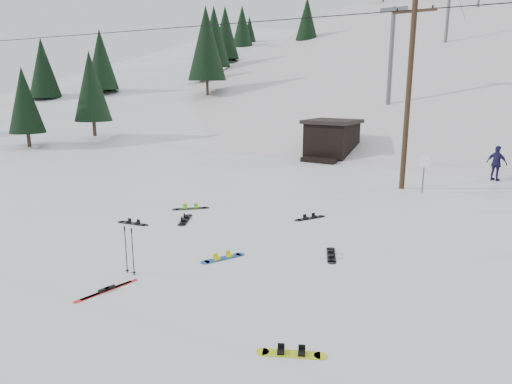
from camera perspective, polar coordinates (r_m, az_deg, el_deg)
The scene contains 20 objects.
ground at distance 12.96m, azimuth -9.23°, elevation -9.86°, with size 200.00×200.00×0.00m, color white.
ski_slope at distance 66.44m, azimuth 25.16°, elevation -3.04°, with size 60.00×75.00×45.00m, color silver.
ridge_left at distance 73.65m, azimuth -4.44°, elevation 0.48°, with size 34.00×85.00×38.00m, color white.
treeline_left at distance 64.63m, azimuth -7.58°, elevation 8.51°, with size 20.00×64.00×10.00m, color black, non-canonical shape.
treeline_crest at distance 95.19m, azimuth 28.74°, elevation 8.47°, with size 50.00×6.00×10.00m, color black, non-canonical shape.
utility_pole at distance 23.53m, azimuth 18.52°, elevation 11.61°, with size 2.00×0.26×9.00m.
trail_sign at distance 23.16m, azimuth 20.26°, elevation 2.97°, with size 0.50×0.09×1.85m.
lift_hut at distance 32.65m, azimuth 9.40°, elevation 6.49°, with size 3.40×4.10×2.75m.
lift_tower_near at distance 40.68m, azimuth 16.57°, elevation 16.57°, with size 2.20×0.36×8.00m.
lift_tower_mid at distance 60.68m, azimuth 22.98°, elevation 20.96°, with size 2.20×0.36×8.00m.
hero_snowboard at distance 13.76m, azimuth -4.15°, elevation -8.21°, with size 0.74×1.36×0.10m.
hero_skis at distance 12.29m, azimuth -18.15°, elevation -11.55°, with size 0.32×1.76×0.09m.
ski_poles at distance 12.91m, azimuth -15.56°, elevation -7.02°, with size 0.37×0.10×1.33m.
board_scatter_a at distance 17.68m, azimuth -15.13°, elevation -3.78°, with size 1.33×0.45×0.09m.
board_scatter_b at distance 17.71m, azimuth -8.84°, elevation -3.43°, with size 0.95×1.41×0.11m.
board_scatter_c at distance 19.31m, azimuth -8.16°, elevation -2.02°, with size 1.17×1.19×0.11m.
board_scatter_d at distance 14.13m, azimuth 9.38°, elevation -7.77°, with size 0.76×1.28×0.10m.
board_scatter_e at distance 9.28m, azimuth 4.42°, elevation -19.46°, with size 1.25×0.75×0.10m.
board_scatter_f at distance 17.86m, azimuth 6.77°, elevation -3.23°, with size 0.79×1.28×0.10m.
skier_navy at distance 27.89m, azimuth 27.87°, elevation 3.19°, with size 1.12×0.47×1.91m, color #1E1B43.
Camera 1 is at (8.19, -8.70, 5.01)m, focal length 32.00 mm.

